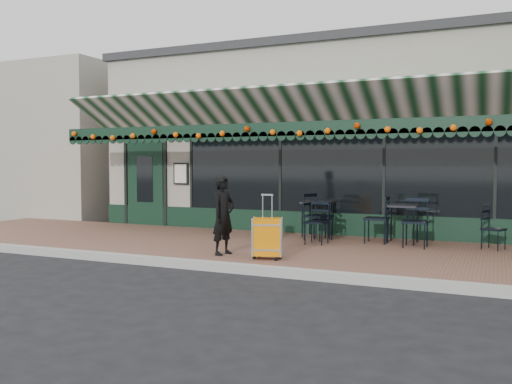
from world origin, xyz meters
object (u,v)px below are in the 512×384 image
at_px(chair_a_front, 415,222).
at_px(chair_b_right, 318,217).
at_px(woman, 223,215).
at_px(chair_b_left, 322,221).
at_px(chair_a_left, 376,219).
at_px(chair_b_front, 317,223).
at_px(suitcase, 267,238).
at_px(cafe_table_a, 402,209).
at_px(cafe_table_b, 317,205).
at_px(chair_a_right, 494,230).

height_order(chair_a_front, chair_b_right, chair_b_right).
xyz_separation_m(woman, chair_b_left, (1.00, 2.61, -0.31)).
xyz_separation_m(chair_a_left, chair_b_front, (-1.06, -0.64, -0.05)).
height_order(suitcase, chair_b_right, suitcase).
bearing_deg(chair_b_right, chair_b_left, 14.63).
bearing_deg(cafe_table_a, chair_a_front, -55.89).
bearing_deg(woman, chair_a_left, -29.49).
distance_m(cafe_table_a, chair_b_front, 1.77).
bearing_deg(chair_b_right, chair_a_left, -65.62).
bearing_deg(chair_a_left, cafe_table_a, 110.88).
height_order(cafe_table_a, chair_a_front, chair_a_front).
relative_size(cafe_table_b, chair_a_front, 0.81).
xyz_separation_m(cafe_table_a, chair_a_right, (1.69, -0.15, -0.33)).
distance_m(suitcase, chair_b_left, 2.73).
bearing_deg(chair_a_left, woman, -41.58).
distance_m(cafe_table_a, chair_b_left, 1.69).
bearing_deg(cafe_table_b, woman, -104.94).
distance_m(chair_a_front, chair_b_left, 2.02).
bearing_deg(chair_a_right, chair_a_left, 114.62).
xyz_separation_m(chair_a_right, chair_b_front, (-3.23, -0.67, 0.05)).
height_order(chair_a_front, chair_b_left, chair_a_front).
distance_m(woman, chair_b_front, 2.20).
xyz_separation_m(cafe_table_a, chair_b_front, (-1.54, -0.82, -0.27)).
distance_m(woman, suitcase, 0.96).
bearing_deg(chair_a_right, chair_b_right, 115.99).
distance_m(suitcase, chair_a_front, 3.14).
relative_size(cafe_table_a, chair_a_right, 1.04).
xyz_separation_m(chair_a_front, chair_b_front, (-1.86, -0.35, -0.05)).
xyz_separation_m(chair_a_left, chair_a_right, (2.17, 0.03, -0.11)).
bearing_deg(cafe_table_b, chair_b_right, -71.49).
xyz_separation_m(cafe_table_b, chair_b_left, (0.21, -0.36, -0.31)).
xyz_separation_m(woman, cafe_table_a, (2.66, 2.70, 0.00)).
bearing_deg(suitcase, chair_a_right, 20.53).
bearing_deg(cafe_table_b, chair_a_left, -18.31).
distance_m(suitcase, cafe_table_b, 3.10).
bearing_deg(woman, cafe_table_b, -3.42).
bearing_deg(suitcase, chair_a_front, 31.17).
bearing_deg(chair_b_left, cafe_table_b, -170.34).
height_order(woman, chair_a_right, woman).
bearing_deg(cafe_table_b, chair_a_right, -6.81).
bearing_deg(chair_a_front, cafe_table_a, 124.76).
bearing_deg(woman, cafe_table_a, -33.08).
distance_m(chair_a_right, chair_b_front, 3.30).
distance_m(chair_a_front, chair_b_right, 2.01).
xyz_separation_m(woman, chair_a_front, (2.98, 2.22, -0.22)).
relative_size(suitcase, chair_a_left, 1.13).
distance_m(chair_a_left, chair_b_left, 1.19).
bearing_deg(chair_b_front, chair_a_right, 15.39).
bearing_deg(chair_b_right, cafe_table_a, -60.65).
relative_size(cafe_table_b, chair_b_left, 0.99).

